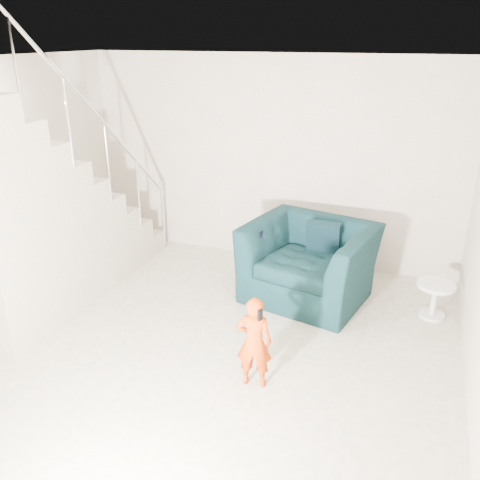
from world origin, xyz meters
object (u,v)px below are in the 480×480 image
side_table (435,294)px  staircase (35,227)px  armchair (309,262)px  toddler (254,342)px

side_table → staircase: 4.43m
armchair → side_table: bearing=12.6°
armchair → staircase: (-2.79, -1.23, 0.50)m
toddler → side_table: (1.48, 1.79, -0.16)m
side_table → staircase: size_ratio=0.11×
toddler → staircase: staircase is taller
armchair → staircase: staircase is taller
armchair → toddler: armchair is taller
toddler → staircase: bearing=-21.4°
side_table → staircase: bearing=-163.6°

